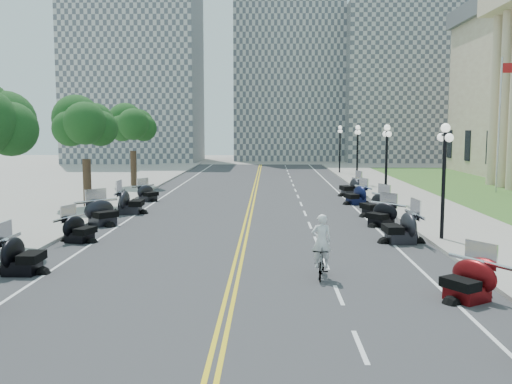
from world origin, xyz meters
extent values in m
plane|color=gray|center=(0.00, 0.00, 0.00)|extent=(160.00, 160.00, 0.00)
cube|color=#333335|center=(0.00, 10.00, 0.00)|extent=(16.00, 90.00, 0.01)
cube|color=yellow|center=(-0.12, 10.00, 0.01)|extent=(0.12, 90.00, 0.00)
cube|color=yellow|center=(0.12, 10.00, 0.01)|extent=(0.12, 90.00, 0.00)
cube|color=white|center=(6.40, 10.00, 0.01)|extent=(0.12, 90.00, 0.00)
cube|color=white|center=(-6.40, 10.00, 0.01)|extent=(0.12, 90.00, 0.00)
cube|color=white|center=(3.20, -8.00, 0.01)|extent=(0.12, 2.00, 0.00)
cube|color=white|center=(3.20, -4.00, 0.01)|extent=(0.12, 2.00, 0.00)
cube|color=white|center=(3.20, 0.00, 0.01)|extent=(0.12, 2.00, 0.00)
cube|color=white|center=(3.20, 4.00, 0.01)|extent=(0.12, 2.00, 0.00)
cube|color=white|center=(3.20, 8.00, 0.01)|extent=(0.12, 2.00, 0.00)
cube|color=white|center=(3.20, 12.00, 0.01)|extent=(0.12, 2.00, 0.00)
cube|color=white|center=(3.20, 16.00, 0.01)|extent=(0.12, 2.00, 0.00)
cube|color=white|center=(3.20, 20.00, 0.01)|extent=(0.12, 2.00, 0.00)
cube|color=white|center=(3.20, 24.00, 0.01)|extent=(0.12, 2.00, 0.00)
cube|color=white|center=(3.20, 28.00, 0.01)|extent=(0.12, 2.00, 0.00)
cube|color=white|center=(3.20, 32.00, 0.01)|extent=(0.12, 2.00, 0.00)
cube|color=white|center=(3.20, 36.00, 0.01)|extent=(0.12, 2.00, 0.00)
cube|color=white|center=(3.20, 40.00, 0.01)|extent=(0.12, 2.00, 0.00)
cube|color=white|center=(3.20, 44.00, 0.01)|extent=(0.12, 2.00, 0.00)
cube|color=white|center=(3.20, 48.00, 0.01)|extent=(0.12, 2.00, 0.00)
cube|color=white|center=(3.20, 52.00, 0.01)|extent=(0.12, 2.00, 0.00)
cube|color=#9E9991|center=(10.50, 10.00, 0.07)|extent=(5.00, 90.00, 0.15)
cube|color=#9E9991|center=(-10.50, 10.00, 0.07)|extent=(5.00, 90.00, 0.15)
cube|color=#356023|center=(17.50, 18.00, 0.05)|extent=(9.00, 60.00, 0.10)
cube|color=gray|center=(-18.00, 62.00, 13.00)|extent=(18.00, 14.00, 26.00)
cube|color=gray|center=(4.00, 68.00, 15.00)|extent=(16.00, 12.00, 30.00)
cube|color=gray|center=(22.00, 65.00, 11.00)|extent=(20.00, 14.00, 22.00)
imported|color=#A51414|center=(2.85, -2.12, 0.52)|extent=(0.74, 1.79, 1.04)
imported|color=silver|center=(2.85, -2.12, 1.93)|extent=(0.65, 0.43, 1.78)
camera|label=1|loc=(1.13, -20.42, 4.94)|focal=40.00mm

